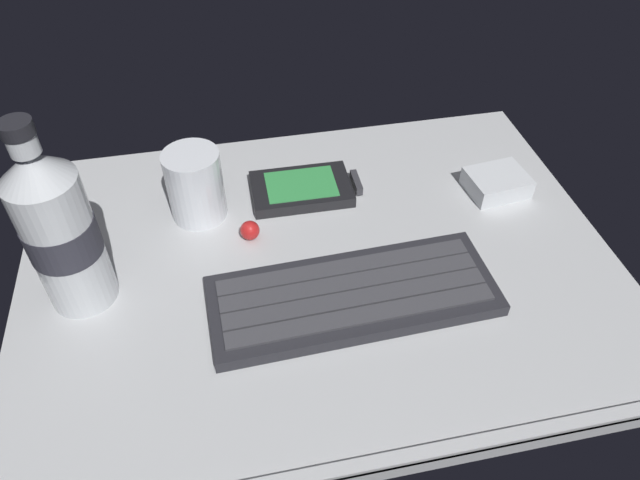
# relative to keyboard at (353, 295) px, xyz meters

# --- Properties ---
(ground_plane) EXTENTS (0.64, 0.48, 0.03)m
(ground_plane) POSITION_rel_keyboard_xyz_m (-0.02, 0.06, -0.02)
(ground_plane) COLOR #B7BABC
(keyboard) EXTENTS (0.29, 0.12, 0.02)m
(keyboard) POSITION_rel_keyboard_xyz_m (0.00, 0.00, 0.00)
(keyboard) COLOR #232328
(keyboard) RESTS_ON ground_plane
(handheld_device) EXTENTS (0.13, 0.08, 0.02)m
(handheld_device) POSITION_rel_keyboard_xyz_m (-0.01, 0.18, -0.00)
(handheld_device) COLOR black
(handheld_device) RESTS_ON ground_plane
(juice_cup) EXTENTS (0.06, 0.06, 0.09)m
(juice_cup) POSITION_rel_keyboard_xyz_m (-0.14, 0.17, 0.03)
(juice_cup) COLOR silver
(juice_cup) RESTS_ON ground_plane
(water_bottle) EXTENTS (0.07, 0.07, 0.21)m
(water_bottle) POSITION_rel_keyboard_xyz_m (-0.27, 0.07, 0.08)
(water_bottle) COLOR silver
(water_bottle) RESTS_ON ground_plane
(charger_block) EXTENTS (0.08, 0.06, 0.02)m
(charger_block) POSITION_rel_keyboard_xyz_m (0.21, 0.14, 0.00)
(charger_block) COLOR silver
(charger_block) RESTS_ON ground_plane
(trackball_mouse) EXTENTS (0.02, 0.02, 0.02)m
(trackball_mouse) POSITION_rel_keyboard_xyz_m (-0.09, 0.11, 0.00)
(trackball_mouse) COLOR red
(trackball_mouse) RESTS_ON ground_plane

